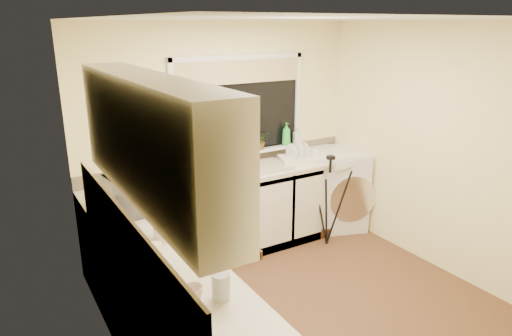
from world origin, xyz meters
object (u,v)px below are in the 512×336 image
object	(u,v)px
laptop	(169,179)
soap_bottle_green	(286,134)
kettle	(164,226)
cup_back	(315,154)
plant_c	(240,142)
washing_machine	(334,189)
microwave	(133,194)
plant_d	(261,141)
cup_left	(194,294)
tripod	(329,201)
plant_a	(200,146)
plant_b	(220,144)
dish_rack	(299,160)
steel_jar	(156,252)
glass_jug	(221,286)
soap_bottle_clear	(297,136)

from	to	relation	value
laptop	soap_bottle_green	xyz separation A→B (m)	(1.54, 0.22, 0.23)
kettle	cup_back	bearing A→B (deg)	26.41
laptop	cup_back	distance (m)	1.83
plant_c	kettle	bearing A→B (deg)	-136.04
washing_machine	microwave	size ratio (longest dim) A/B	1.89
washing_machine	cup_back	xyz separation A→B (m)	(-0.26, 0.06, 0.47)
plant_d	cup_back	distance (m)	0.70
washing_machine	cup_left	size ratio (longest dim) A/B	8.65
microwave	soap_bottle_green	bearing A→B (deg)	-78.84
tripod	cup_left	xyz separation A→B (m)	(-2.29, -1.55, 0.43)
plant_a	plant_b	bearing A→B (deg)	-4.12
dish_rack	cup_back	world-z (taller)	cup_back
kettle	plant_c	size ratio (longest dim) A/B	0.87
tripod	soap_bottle_green	xyz separation A→B (m)	(-0.15, 0.63, 0.66)
steel_jar	microwave	world-z (taller)	microwave
dish_rack	plant_a	distance (m)	1.17
plant_a	microwave	bearing A→B (deg)	-144.22
kettle	steel_jar	size ratio (longest dim) A/B	1.67
cup_left	plant_c	bearing A→B (deg)	55.22
steel_jar	cup_left	size ratio (longest dim) A/B	1.11
tripod	plant_b	world-z (taller)	plant_b
washing_machine	plant_c	distance (m)	1.38
tripod	plant_c	distance (m)	1.19
plant_d	dish_rack	bearing A→B (deg)	-33.68
washing_machine	plant_c	xyz separation A→B (m)	(-1.17, 0.26, 0.69)
steel_jar	plant_d	size ratio (longest dim) A/B	0.62
laptop	cup_back	world-z (taller)	laptop
glass_jug	steel_jar	size ratio (longest dim) A/B	1.28
microwave	plant_b	xyz separation A→B (m)	(1.16, 0.65, 0.14)
laptop	dish_rack	bearing A→B (deg)	-26.00
tripod	steel_jar	distance (m)	2.54
plant_a	dish_rack	bearing A→B (deg)	-13.31
laptop	glass_jug	bearing A→B (deg)	-127.44
washing_machine	cup_left	distance (m)	3.34
tripod	plant_b	distance (m)	1.36
cup_back	cup_left	xyz separation A→B (m)	(-2.43, -1.99, 0.00)
kettle	cup_left	size ratio (longest dim) A/B	1.84
kettle	cup_left	world-z (taller)	kettle
soap_bottle_green	soap_bottle_clear	size ratio (longest dim) A/B	1.36
plant_d	plant_c	bearing A→B (deg)	177.29
microwave	plant_b	bearing A→B (deg)	-67.45
laptop	plant_d	size ratio (longest dim) A/B	2.04
plant_a	cup_back	world-z (taller)	plant_a
kettle	tripod	bearing A→B (deg)	17.84
glass_jug	cup_back	distance (m)	3.05
steel_jar	cup_back	world-z (taller)	steel_jar
microwave	cup_back	size ratio (longest dim) A/B	4.06
plant_d	glass_jug	bearing A→B (deg)	-126.30
kettle	dish_rack	distance (m)	2.28
washing_machine	microwave	xyz separation A→B (m)	(-2.57, -0.40, 0.56)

